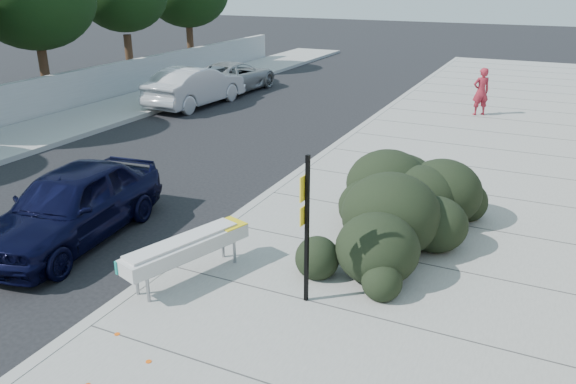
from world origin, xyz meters
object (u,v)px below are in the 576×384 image
at_px(wagon_silver, 196,86).
at_px(suv_silver, 234,76).
at_px(bench, 187,248).
at_px(bike_rack, 407,202).
at_px(sedan_navy, 71,205).
at_px(sign_post, 306,221).
at_px(pedestrian, 481,92).

xyz_separation_m(wagon_silver, suv_silver, (-0.18, 3.29, -0.12)).
distance_m(bench, wagon_silver, 14.37).
bearing_deg(bike_rack, wagon_silver, 134.34).
distance_m(bike_rack, sedan_navy, 6.69).
bearing_deg(bench, sedan_navy, -171.14).
xyz_separation_m(sedan_navy, suv_silver, (-5.00, 14.75, -0.08)).
relative_size(sign_post, sedan_navy, 0.55).
relative_size(bike_rack, sedan_navy, 0.19).
bearing_deg(sign_post, sedan_navy, -179.02).
relative_size(bench, sign_post, 0.99).
distance_m(bench, sedan_navy, 3.14).
relative_size(suv_silver, pedestrian, 2.81).
xyz_separation_m(bike_rack, wagon_silver, (-10.71, 8.28, 0.13)).
bearing_deg(suv_silver, wagon_silver, 95.67).
bearing_deg(pedestrian, suv_silver, -38.25).
xyz_separation_m(bench, wagon_silver, (-7.92, 11.98, 0.08)).
bearing_deg(sign_post, pedestrian, 91.74).
distance_m(bench, suv_silver, 17.29).
xyz_separation_m(wagon_silver, pedestrian, (10.69, 2.56, 0.22)).
distance_m(sedan_navy, pedestrian, 15.20).
height_order(bench, suv_silver, suv_silver).
distance_m(bike_rack, suv_silver, 15.89).
height_order(sedan_navy, pedestrian, pedestrian).
xyz_separation_m(sign_post, wagon_silver, (-10.00, 11.78, -0.74)).
height_order(bike_rack, sedan_navy, sedan_navy).
bearing_deg(wagon_silver, pedestrian, -162.75).
height_order(bench, sedan_navy, sedan_navy).
height_order(suv_silver, pedestrian, pedestrian).
xyz_separation_m(bench, sedan_navy, (-3.10, 0.53, 0.04)).
relative_size(bike_rack, pedestrian, 0.49).
xyz_separation_m(sign_post, pedestrian, (0.70, 14.34, -0.51)).
relative_size(sign_post, suv_silver, 0.50).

